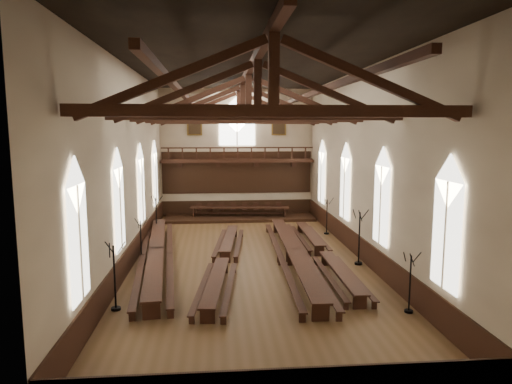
# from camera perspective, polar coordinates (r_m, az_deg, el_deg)

# --- Properties ---
(ground) EXTENTS (26.00, 26.00, 0.00)m
(ground) POSITION_cam_1_polar(r_m,az_deg,el_deg) (24.17, -0.89, -8.66)
(ground) COLOR brown
(ground) RESTS_ON ground
(room_walls) EXTENTS (26.00, 26.00, 26.00)m
(room_walls) POSITION_cam_1_polar(r_m,az_deg,el_deg) (23.17, -0.92, 6.84)
(room_walls) COLOR beige
(room_walls) RESTS_ON ground
(wainscot_band) EXTENTS (12.00, 26.00, 1.20)m
(wainscot_band) POSITION_cam_1_polar(r_m,az_deg,el_deg) (24.00, -0.89, -7.28)
(wainscot_band) COLOR #32180F
(wainscot_band) RESTS_ON ground
(side_windows) EXTENTS (11.85, 19.80, 4.50)m
(side_windows) POSITION_cam_1_polar(r_m,az_deg,el_deg) (23.38, -0.91, 0.16)
(side_windows) COLOR silver
(side_windows) RESTS_ON room_walls
(end_window) EXTENTS (2.80, 0.12, 3.80)m
(end_window) POSITION_cam_1_polar(r_m,az_deg,el_deg) (36.04, -2.39, 8.44)
(end_window) COLOR white
(end_window) RESTS_ON room_walls
(minstrels_gallery) EXTENTS (11.80, 1.24, 3.70)m
(minstrels_gallery) POSITION_cam_1_polar(r_m,az_deg,el_deg) (35.93, -2.34, 3.14)
(minstrels_gallery) COLOR #3A1B12
(minstrels_gallery) RESTS_ON room_walls
(portraits) EXTENTS (7.75, 0.09, 1.45)m
(portraits) POSITION_cam_1_polar(r_m,az_deg,el_deg) (36.04, -2.39, 8.24)
(portraits) COLOR brown
(portraits) RESTS_ON room_walls
(roof_trusses) EXTENTS (11.70, 25.70, 2.80)m
(roof_trusses) POSITION_cam_1_polar(r_m,az_deg,el_deg) (23.20, -0.93, 11.18)
(roof_trusses) COLOR #3A1B12
(roof_trusses) RESTS_ON room_walls
(refectory_row_a) EXTENTS (2.43, 15.18, 0.82)m
(refectory_row_a) POSITION_cam_1_polar(r_m,az_deg,el_deg) (24.27, -12.42, -7.31)
(refectory_row_a) COLOR #3A1B12
(refectory_row_a) RESTS_ON ground
(refectory_row_b) EXTENTS (2.04, 13.88, 0.68)m
(refectory_row_b) POSITION_cam_1_polar(r_m,az_deg,el_deg) (23.01, -4.00, -8.25)
(refectory_row_b) COLOR #3A1B12
(refectory_row_b) RESTS_ON ground
(refectory_row_c) EXTENTS (1.85, 14.99, 0.81)m
(refectory_row_c) POSITION_cam_1_polar(r_m,az_deg,el_deg) (23.69, 4.68, -7.55)
(refectory_row_c) COLOR #3A1B12
(refectory_row_c) RESTS_ON ground
(refectory_row_d) EXTENTS (1.44, 13.68, 0.67)m
(refectory_row_d) POSITION_cam_1_polar(r_m,az_deg,el_deg) (24.40, 8.37, -7.39)
(refectory_row_d) COLOR #3A1B12
(refectory_row_d) RESTS_ON ground
(dais) EXTENTS (11.40, 3.17, 0.21)m
(dais) POSITION_cam_1_polar(r_m,az_deg,el_deg) (35.21, -2.08, -3.20)
(dais) COLOR #32180F
(dais) RESTS_ON ground
(high_table) EXTENTS (7.61, 1.57, 0.71)m
(high_table) POSITION_cam_1_polar(r_m,az_deg,el_deg) (35.08, -2.09, -2.07)
(high_table) COLOR #3A1B12
(high_table) RESTS_ON dais
(high_chairs) EXTENTS (6.71, 0.41, 0.92)m
(high_chairs) POSITION_cam_1_polar(r_m,az_deg,el_deg) (35.82, -2.15, -2.02)
(high_chairs) COLOR #3A1B12
(high_chairs) RESTS_ON dais
(candelabrum_left_near) EXTENTS (0.80, 0.80, 2.69)m
(candelabrum_left_near) POSITION_cam_1_polar(r_m,az_deg,el_deg) (18.56, -17.20, -11.56)
(candelabrum_left_near) COLOR black
(candelabrum_left_near) RESTS_ON ground
(candelabrum_left_mid) EXTENTS (0.71, 0.70, 2.37)m
(candelabrum_left_mid) POSITION_cam_1_polar(r_m,az_deg,el_deg) (24.33, -14.16, -7.02)
(candelabrum_left_mid) COLOR black
(candelabrum_left_mid) RESTS_ON ground
(candelabrum_left_far) EXTENTS (0.74, 0.81, 2.66)m
(candelabrum_left_far) POSITION_cam_1_polar(r_m,az_deg,el_deg) (30.20, -12.34, -3.90)
(candelabrum_left_far) COLOR black
(candelabrum_left_far) RESTS_ON ground
(candelabrum_right_near) EXTENTS (0.69, 0.70, 2.34)m
(candelabrum_right_near) POSITION_cam_1_polar(r_m,az_deg,el_deg) (18.51, 18.63, -12.03)
(candelabrum_right_near) COLOR black
(candelabrum_right_near) RESTS_ON ground
(candelabrum_right_mid) EXTENTS (0.85, 0.85, 2.87)m
(candelabrum_right_mid) POSITION_cam_1_polar(r_m,az_deg,el_deg) (23.98, 12.74, -6.83)
(candelabrum_right_mid) COLOR black
(candelabrum_right_mid) RESTS_ON ground
(candelabrum_right_far) EXTENTS (0.67, 0.75, 2.43)m
(candelabrum_right_far) POSITION_cam_1_polar(r_m,az_deg,el_deg) (30.41, 8.83, -3.85)
(candelabrum_right_far) COLOR black
(candelabrum_right_far) RESTS_ON ground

